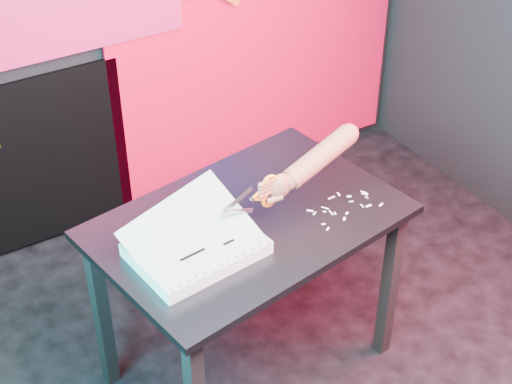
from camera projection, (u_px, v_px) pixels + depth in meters
room at (332, 97)px, 2.23m from camera, size 3.01×3.01×2.71m
backdrop at (147, 33)px, 3.50m from camera, size 2.88×0.05×2.08m
work_table at (248, 242)px, 2.81m from camera, size 1.16×0.87×0.75m
printout_stack at (196, 248)px, 2.58m from camera, size 0.46×0.35×0.22m
scissors at (266, 193)px, 2.65m from camera, size 0.23×0.04×0.13m
hand_forearm at (313, 161)px, 2.73m from camera, size 0.43×0.11×0.17m
paper_clippings at (343, 206)px, 2.80m from camera, size 0.27×0.16×0.00m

